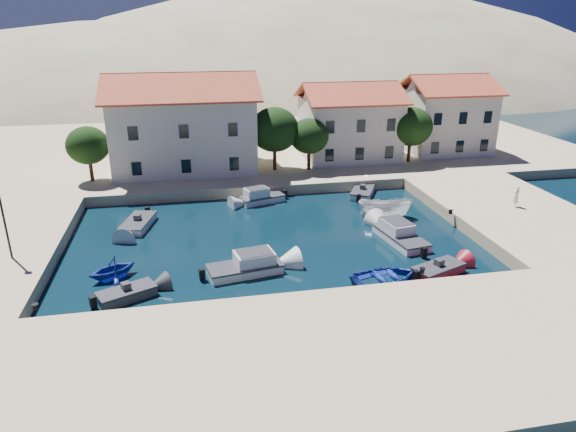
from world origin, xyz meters
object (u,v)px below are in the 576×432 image
(building_mid, at_px, (349,120))
(boat_east, at_px, (384,216))
(cabin_cruiser_south, at_px, (245,267))
(rowboat_south, at_px, (384,281))
(building_left, at_px, (183,121))
(cabin_cruiser_east, at_px, (401,236))
(lamppost, at_px, (1,204))
(pedestrian, at_px, (516,196))
(building_right, at_px, (446,113))

(building_mid, bearing_deg, boat_east, -96.18)
(cabin_cruiser_south, distance_m, rowboat_south, 9.08)
(building_left, relative_size, rowboat_south, 3.33)
(building_mid, height_order, rowboat_south, building_mid)
(cabin_cruiser_east, bearing_deg, boat_east, -16.73)
(building_left, bearing_deg, boat_east, -42.91)
(building_left, bearing_deg, cabin_cruiser_south, -81.53)
(building_left, height_order, cabin_cruiser_east, building_left)
(building_left, bearing_deg, lamppost, -119.90)
(boat_east, bearing_deg, cabin_cruiser_south, 138.92)
(cabin_cruiser_south, distance_m, cabin_cruiser_east, 12.42)
(pedestrian, bearing_deg, lamppost, -17.49)
(rowboat_south, distance_m, cabin_cruiser_east, 6.71)
(building_left, xyz_separation_m, pedestrian, (26.79, -17.44, -4.05))
(building_mid, relative_size, building_right, 1.11)
(building_mid, bearing_deg, rowboat_south, -102.38)
(building_mid, xyz_separation_m, boat_east, (-1.75, -16.11, -5.22))
(building_mid, bearing_deg, lamppost, -144.55)
(building_right, bearing_deg, cabin_cruiser_south, -136.49)
(building_right, bearing_deg, pedestrian, -99.38)
(building_mid, relative_size, boat_east, 2.34)
(pedestrian, bearing_deg, cabin_cruiser_south, -7.45)
(building_right, height_order, boat_east, building_right)
(rowboat_south, relative_size, pedestrian, 2.49)
(lamppost, bearing_deg, building_right, 27.93)
(building_left, xyz_separation_m, building_mid, (18.00, 1.00, -0.71))
(rowboat_south, bearing_deg, cabin_cruiser_east, -39.90)
(building_mid, height_order, lamppost, building_mid)
(building_left, xyz_separation_m, cabin_cruiser_east, (15.53, -20.31, -5.46))
(building_mid, xyz_separation_m, pedestrian, (8.79, -18.44, -3.33))
(building_mid, bearing_deg, pedestrian, -64.52)
(cabin_cruiser_south, relative_size, rowboat_south, 1.16)
(building_mid, distance_m, cabin_cruiser_south, 28.63)
(lamppost, xyz_separation_m, cabin_cruiser_south, (14.96, -3.20, -4.28))
(cabin_cruiser_east, bearing_deg, cabin_cruiser_south, 94.63)
(pedestrian, bearing_deg, boat_east, -33.81)
(building_mid, relative_size, cabin_cruiser_south, 2.05)
(building_right, xyz_separation_m, cabin_cruiser_east, (-14.47, -22.31, -5.00))
(cabin_cruiser_east, relative_size, pedestrian, 3.05)
(building_right, xyz_separation_m, pedestrian, (-3.21, -19.44, -3.58))
(lamppost, height_order, cabin_cruiser_east, lamppost)
(building_right, relative_size, lamppost, 1.52)
(building_right, distance_m, cabin_cruiser_south, 36.94)
(building_left, xyz_separation_m, boat_east, (16.25, -15.11, -5.94))
(cabin_cruiser_east, xyz_separation_m, pedestrian, (11.26, 2.87, 1.41))
(cabin_cruiser_east, relative_size, boat_east, 1.21)
(rowboat_south, relative_size, cabin_cruiser_east, 0.81)
(lamppost, xyz_separation_m, cabin_cruiser_east, (27.03, -0.31, -4.28))
(boat_east, bearing_deg, lamppost, 116.61)
(building_mid, bearing_deg, cabin_cruiser_east, -96.61)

